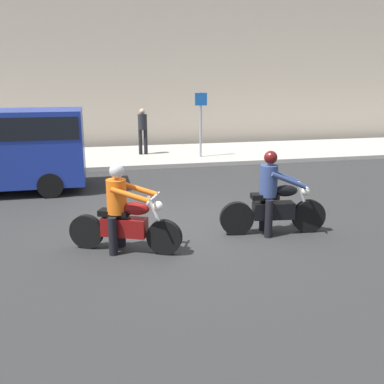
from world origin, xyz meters
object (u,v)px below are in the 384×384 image
Objects in this scene: motorcycle_with_rider_denim_blue at (273,201)px; street_sign_post at (201,118)px; motorcycle_with_rider_orange_stripe at (123,216)px; pedestrian_bystander at (143,128)px.

street_sign_post reaches higher than motorcycle_with_rider_denim_blue.
street_sign_post reaches higher than motorcycle_with_rider_orange_stripe.
motorcycle_with_rider_denim_blue is 8.99m from pedestrian_bystander.
pedestrian_bystander reaches higher than motorcycle_with_rider_denim_blue.
motorcycle_with_rider_orange_stripe is 8.84m from street_sign_post.
motorcycle_with_rider_denim_blue is 0.89× the size of street_sign_post.
motorcycle_with_rider_orange_stripe is at bearing -174.67° from motorcycle_with_rider_denim_blue.
motorcycle_with_rider_orange_stripe is (-2.87, -0.27, -0.03)m from motorcycle_with_rider_denim_blue.
pedestrian_bystander reaches higher than motorcycle_with_rider_orange_stripe.
motorcycle_with_rider_denim_blue is at bearing -93.62° from street_sign_post.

